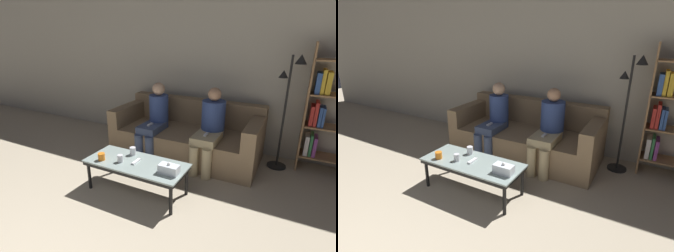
# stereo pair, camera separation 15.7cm
# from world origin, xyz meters

# --- Properties ---
(wall_back) EXTENTS (12.00, 0.06, 2.60)m
(wall_back) POSITION_xyz_m (0.00, 4.20, 1.30)
(wall_back) COLOR #B7B2A3
(wall_back) RESTS_ON ground_plane
(couch) EXTENTS (2.22, 0.99, 0.83)m
(couch) POSITION_xyz_m (0.00, 3.63, 0.30)
(couch) COLOR #897051
(couch) RESTS_ON ground_plane
(coffee_table) EXTENTS (1.22, 0.52, 0.39)m
(coffee_table) POSITION_xyz_m (-0.12, 2.38, 0.35)
(coffee_table) COLOR #8C9E99
(coffee_table) RESTS_ON ground_plane
(cup_near_left) EXTENTS (0.07, 0.07, 0.10)m
(cup_near_left) POSITION_xyz_m (-0.27, 2.53, 0.44)
(cup_near_left) COLOR silver
(cup_near_left) RESTS_ON coffee_table
(cup_near_right) EXTENTS (0.07, 0.07, 0.09)m
(cup_near_right) POSITION_xyz_m (-0.29, 2.30, 0.44)
(cup_near_right) COLOR silver
(cup_near_right) RESTS_ON coffee_table
(cup_far_center) EXTENTS (0.08, 0.08, 0.09)m
(cup_far_center) POSITION_xyz_m (-0.52, 2.24, 0.44)
(cup_far_center) COLOR orange
(cup_far_center) RESTS_ON coffee_table
(tissue_box) EXTENTS (0.22, 0.12, 0.13)m
(tissue_box) POSITION_xyz_m (0.34, 2.32, 0.45)
(tissue_box) COLOR silver
(tissue_box) RESTS_ON coffee_table
(game_remote) EXTENTS (0.04, 0.15, 0.02)m
(game_remote) POSITION_xyz_m (-0.12, 2.38, 0.40)
(game_remote) COLOR white
(game_remote) RESTS_ON coffee_table
(bookshelf) EXTENTS (0.91, 0.32, 1.73)m
(bookshelf) POSITION_xyz_m (1.92, 3.97, 0.85)
(bookshelf) COLOR #9E754C
(bookshelf) RESTS_ON ground_plane
(standing_lamp) EXTENTS (0.31, 0.26, 1.59)m
(standing_lamp) POSITION_xyz_m (1.35, 3.83, 0.97)
(standing_lamp) COLOR black
(standing_lamp) RESTS_ON ground_plane
(seated_person_left_end) EXTENTS (0.31, 0.67, 1.13)m
(seated_person_left_end) POSITION_xyz_m (-0.44, 3.40, 0.59)
(seated_person_left_end) COLOR #47567A
(seated_person_left_end) RESTS_ON ground_plane
(seated_person_mid_left) EXTENTS (0.33, 0.71, 1.13)m
(seated_person_mid_left) POSITION_xyz_m (0.44, 3.41, 0.60)
(seated_person_mid_left) COLOR tan
(seated_person_mid_left) RESTS_ON ground_plane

